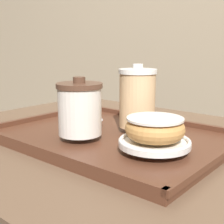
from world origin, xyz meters
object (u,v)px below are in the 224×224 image
coffee_cup_rear (137,98)px  donut_chocolate_glazed (155,128)px  coffee_cup_front (80,108)px  spoon (95,118)px

coffee_cup_rear → donut_chocolate_glazed: (0.11, -0.10, -0.03)m
coffee_cup_front → spoon: 0.14m
coffee_cup_front → coffee_cup_rear: size_ratio=0.84×
coffee_cup_rear → donut_chocolate_glazed: bearing=-41.3°
coffee_cup_front → spoon: bearing=119.6°
coffee_cup_front → spoon: (-0.06, 0.11, -0.05)m
donut_chocolate_glazed → spoon: (-0.23, 0.08, -0.03)m
coffee_cup_rear → spoon: bearing=-172.5°
coffee_cup_rear → donut_chocolate_glazed: size_ratio=1.29×
coffee_cup_front → spoon: coffee_cup_front is taller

